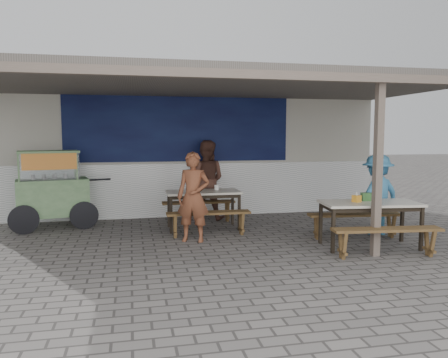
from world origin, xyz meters
TOP-DOWN VIEW (x-y plane):
  - ground at (0.00, 0.00)m, footprint 60.00×60.00m
  - back_wall at (-0.00, 3.58)m, footprint 9.00×1.28m
  - warung_roof at (0.02, 0.90)m, footprint 9.00×4.21m
  - table_left at (0.09, 1.55)m, footprint 1.44×0.72m
  - bench_left_street at (0.09, 0.91)m, footprint 1.53×0.29m
  - bench_left_wall at (0.10, 2.19)m, footprint 1.53×0.29m
  - table_right at (2.53, -0.41)m, footprint 1.64×0.91m
  - bench_right_street at (2.46, -1.03)m, footprint 1.69×0.47m
  - bench_right_wall at (2.60, 0.20)m, footprint 1.69×0.47m
  - vendor_cart at (-2.82, 2.22)m, footprint 1.82×1.03m
  - patron_street_side at (-0.24, 0.59)m, footprint 0.66×0.54m
  - patron_wall_side at (0.31, 2.54)m, footprint 1.02×0.92m
  - patron_right_table at (3.15, 0.40)m, footprint 1.06×0.75m
  - tissue_box at (2.32, -0.36)m, footprint 0.14×0.14m
  - donation_box at (2.57, -0.25)m, footprint 0.22×0.16m
  - condiment_jar at (0.38, 1.67)m, footprint 0.09×0.09m
  - condiment_bowl at (-0.13, 1.65)m, footprint 0.22×0.22m

SIDE VIEW (x-z plane):
  - ground at x=0.00m, z-range 0.00..0.00m
  - bench_left_street at x=0.09m, z-range 0.11..0.56m
  - bench_left_wall at x=0.10m, z-range 0.11..0.56m
  - bench_right_street at x=2.46m, z-range 0.12..0.57m
  - bench_right_wall at x=2.60m, z-range 0.12..0.57m
  - table_left at x=0.09m, z-range 0.30..1.05m
  - table_right at x=2.53m, z-range 0.30..1.05m
  - patron_right_table at x=3.15m, z-range 0.00..1.49m
  - condiment_bowl at x=-0.13m, z-range 0.75..0.80m
  - patron_street_side at x=-0.24m, z-range 0.00..1.56m
  - condiment_jar at x=0.38m, z-range 0.75..0.85m
  - tissue_box at x=2.32m, z-range 0.75..0.86m
  - donation_box at x=2.57m, z-range 0.75..0.88m
  - vendor_cart at x=-2.82m, z-range 0.07..1.60m
  - patron_wall_side at x=0.31m, z-range 0.00..1.73m
  - back_wall at x=0.00m, z-range -0.03..3.47m
  - warung_roof at x=0.02m, z-range 1.31..4.12m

